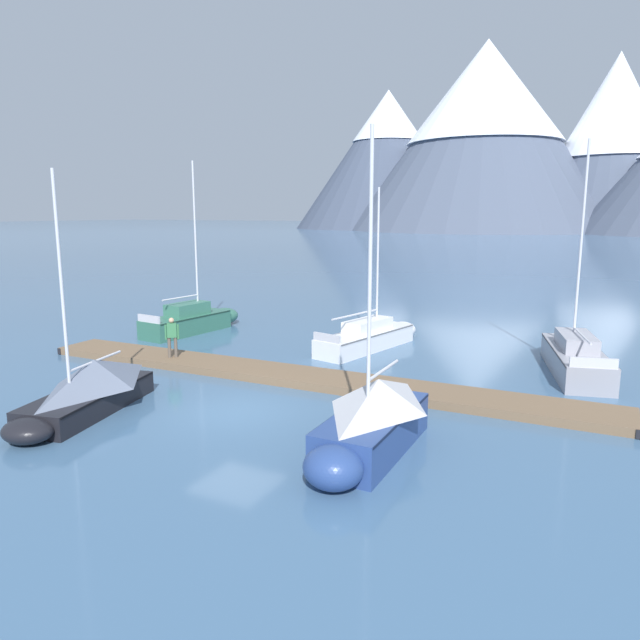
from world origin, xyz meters
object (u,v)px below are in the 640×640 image
object	(u,v)px
sailboat_second_berth	(87,389)
sailboat_mid_dock_port	(371,336)
sailboat_far_berth	(573,355)
person_on_dock	(172,335)
sailboat_mid_dock_starboard	(371,421)
sailboat_nearest_berth	(194,320)

from	to	relation	value
sailboat_second_berth	sailboat_mid_dock_port	world-z (taller)	sailboat_second_berth
sailboat_far_berth	sailboat_mid_dock_port	bearing A→B (deg)	179.40
sailboat_mid_dock_port	person_on_dock	world-z (taller)	sailboat_mid_dock_port
sailboat_mid_dock_port	sailboat_far_berth	size ratio (longest dim) A/B	0.82
sailboat_mid_dock_port	sailboat_mid_dock_starboard	size ratio (longest dim) A/B	0.89
sailboat_second_berth	person_on_dock	xyz separation A→B (m)	(-1.61, 5.90, 0.49)
sailboat_nearest_berth	sailboat_far_berth	world-z (taller)	sailboat_far_berth
sailboat_mid_dock_starboard	person_on_dock	size ratio (longest dim) A/B	4.96
sailboat_nearest_berth	sailboat_mid_dock_port	bearing A→B (deg)	4.38
sailboat_far_berth	person_on_dock	bearing A→B (deg)	-156.58
sailboat_nearest_berth	sailboat_mid_dock_starboard	size ratio (longest dim) A/B	1.06
sailboat_second_berth	sailboat_far_berth	world-z (taller)	sailboat_far_berth
sailboat_second_berth	sailboat_mid_dock_starboard	bearing A→B (deg)	6.74
sailboat_nearest_berth	sailboat_second_berth	bearing A→B (deg)	-65.95
sailboat_mid_dock_starboard	sailboat_nearest_berth	bearing A→B (deg)	143.73
sailboat_mid_dock_port	sailboat_far_berth	bearing A→B (deg)	-0.60
sailboat_far_berth	person_on_dock	xyz separation A→B (m)	(-15.06, -6.52, 0.61)
sailboat_mid_dock_starboard	sailboat_second_berth	bearing A→B (deg)	-173.26
sailboat_mid_dock_starboard	person_on_dock	distance (m)	11.91
sailboat_nearest_berth	sailboat_mid_dock_port	distance (m)	9.93
sailboat_nearest_berth	sailboat_far_berth	xyz separation A→B (m)	(18.69, 0.67, 0.01)
sailboat_mid_dock_starboard	person_on_dock	xyz separation A→B (m)	(-10.89, 4.80, 0.36)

